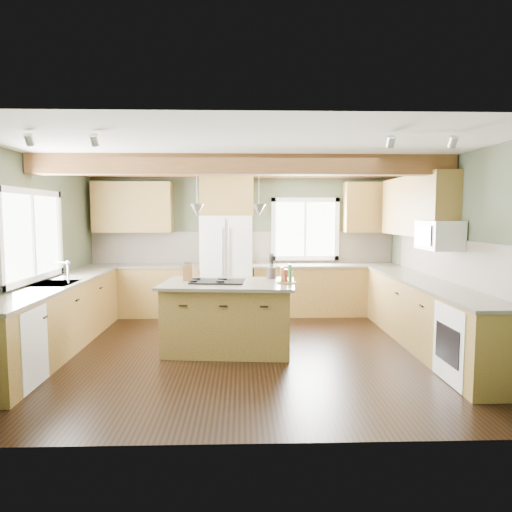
{
  "coord_description": "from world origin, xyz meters",
  "views": [
    {
      "loc": [
        -0.02,
        -5.99,
        1.83
      ],
      "look_at": [
        0.17,
        0.3,
        1.25
      ],
      "focal_mm": 32.0,
      "sensor_mm": 36.0,
      "label": 1
    }
  ],
  "objects": [
    {
      "name": "floor",
      "position": [
        0.0,
        0.0,
        0.0
      ],
      "size": [
        5.6,
        5.6,
        0.0
      ],
      "primitive_type": "plane",
      "color": "black",
      "rests_on": "ground"
    },
    {
      "name": "ceiling",
      "position": [
        0.0,
        0.0,
        2.6
      ],
      "size": [
        5.6,
        5.6,
        0.0
      ],
      "primitive_type": "plane",
      "rotation": [
        3.14,
        0.0,
        0.0
      ],
      "color": "silver",
      "rests_on": "wall_back"
    },
    {
      "name": "wall_back",
      "position": [
        0.0,
        2.5,
        1.3
      ],
      "size": [
        5.6,
        0.0,
        5.6
      ],
      "primitive_type": "plane",
      "rotation": [
        1.57,
        0.0,
        0.0
      ],
      "color": "#3D4631",
      "rests_on": "ground"
    },
    {
      "name": "wall_left",
      "position": [
        -2.8,
        0.0,
        1.3
      ],
      "size": [
        0.0,
        5.0,
        5.0
      ],
      "primitive_type": "plane",
      "rotation": [
        1.57,
        0.0,
        1.57
      ],
      "color": "#3D4631",
      "rests_on": "ground"
    },
    {
      "name": "wall_right",
      "position": [
        2.8,
        0.0,
        1.3
      ],
      "size": [
        0.0,
        5.0,
        5.0
      ],
      "primitive_type": "plane",
      "rotation": [
        1.57,
        0.0,
        -1.57
      ],
      "color": "#3D4631",
      "rests_on": "ground"
    },
    {
      "name": "ceiling_beam",
      "position": [
        0.0,
        0.05,
        2.47
      ],
      "size": [
        5.55,
        0.26,
        0.26
      ],
      "primitive_type": "cube",
      "color": "brown",
      "rests_on": "ceiling"
    },
    {
      "name": "soffit_trim",
      "position": [
        0.0,
        2.4,
        2.54
      ],
      "size": [
        5.55,
        0.2,
        0.1
      ],
      "primitive_type": "cube",
      "color": "brown",
      "rests_on": "ceiling"
    },
    {
      "name": "backsplash_back",
      "position": [
        0.0,
        2.48,
        1.21
      ],
      "size": [
        5.58,
        0.03,
        0.58
      ],
      "primitive_type": "cube",
      "color": "brown",
      "rests_on": "wall_back"
    },
    {
      "name": "backsplash_right",
      "position": [
        2.78,
        0.05,
        1.21
      ],
      "size": [
        0.03,
        3.7,
        0.58
      ],
      "primitive_type": "cube",
      "color": "brown",
      "rests_on": "wall_right"
    },
    {
      "name": "base_cab_back_left",
      "position": [
        -1.79,
        2.2,
        0.44
      ],
      "size": [
        2.02,
        0.6,
        0.88
      ],
      "primitive_type": "cube",
      "color": "brown",
      "rests_on": "floor"
    },
    {
      "name": "counter_back_left",
      "position": [
        -1.79,
        2.2,
        0.9
      ],
      "size": [
        2.06,
        0.64,
        0.04
      ],
      "primitive_type": "cube",
      "color": "#483F35",
      "rests_on": "base_cab_back_left"
    },
    {
      "name": "base_cab_back_right",
      "position": [
        1.49,
        2.2,
        0.44
      ],
      "size": [
        2.62,
        0.6,
        0.88
      ],
      "primitive_type": "cube",
      "color": "brown",
      "rests_on": "floor"
    },
    {
      "name": "counter_back_right",
      "position": [
        1.49,
        2.2,
        0.9
      ],
      "size": [
        2.66,
        0.64,
        0.04
      ],
      "primitive_type": "cube",
      "color": "#483F35",
      "rests_on": "base_cab_back_right"
    },
    {
      "name": "base_cab_left",
      "position": [
        -2.5,
        0.05,
        0.44
      ],
      "size": [
        0.6,
        3.7,
        0.88
      ],
      "primitive_type": "cube",
      "color": "brown",
      "rests_on": "floor"
    },
    {
      "name": "counter_left",
      "position": [
        -2.5,
        0.05,
        0.9
      ],
      "size": [
        0.64,
        3.74,
        0.04
      ],
      "primitive_type": "cube",
      "color": "#483F35",
      "rests_on": "base_cab_left"
    },
    {
      "name": "base_cab_right",
      "position": [
        2.5,
        0.05,
        0.44
      ],
      "size": [
        0.6,
        3.7,
        0.88
      ],
      "primitive_type": "cube",
      "color": "brown",
      "rests_on": "floor"
    },
    {
      "name": "counter_right",
      "position": [
        2.5,
        0.05,
        0.9
      ],
      "size": [
        0.64,
        3.74,
        0.04
      ],
      "primitive_type": "cube",
      "color": "#483F35",
      "rests_on": "base_cab_right"
    },
    {
      "name": "upper_cab_back_left",
      "position": [
        -1.99,
        2.33,
        1.95
      ],
      "size": [
        1.4,
        0.35,
        0.9
      ],
      "primitive_type": "cube",
      "color": "brown",
      "rests_on": "wall_back"
    },
    {
      "name": "upper_cab_over_fridge",
      "position": [
        -0.3,
        2.33,
        2.15
      ],
      "size": [
        0.96,
        0.35,
        0.7
      ],
      "primitive_type": "cube",
      "color": "brown",
      "rests_on": "wall_back"
    },
    {
      "name": "upper_cab_right",
      "position": [
        2.62,
        0.9,
        1.95
      ],
      "size": [
        0.35,
        2.2,
        0.9
      ],
      "primitive_type": "cube",
      "color": "brown",
      "rests_on": "wall_right"
    },
    {
      "name": "upper_cab_back_corner",
      "position": [
        2.3,
        2.33,
        1.95
      ],
      "size": [
        0.9,
        0.35,
        0.9
      ],
      "primitive_type": "cube",
      "color": "brown",
      "rests_on": "wall_back"
    },
    {
      "name": "window_left",
      "position": [
        -2.78,
        0.05,
        1.55
      ],
      "size": [
        0.04,
        1.6,
        1.05
      ],
      "primitive_type": "cube",
      "color": "white",
      "rests_on": "wall_left"
    },
    {
      "name": "window_back",
      "position": [
        1.15,
        2.48,
        1.55
      ],
      "size": [
        1.1,
        0.04,
        1.0
      ],
      "primitive_type": "cube",
      "color": "white",
      "rests_on": "wall_back"
    },
    {
      "name": "sink",
      "position": [
        -2.5,
        0.05,
        0.91
      ],
      "size": [
        0.5,
        0.65,
        0.03
      ],
      "primitive_type": "cube",
      "color": "#262628",
      "rests_on": "counter_left"
    },
    {
      "name": "faucet",
      "position": [
        -2.32,
        0.05,
        1.05
      ],
      "size": [
        0.02,
        0.02,
        0.28
      ],
      "primitive_type": "cylinder",
      "color": "#B2B2B7",
      "rests_on": "sink"
    },
    {
      "name": "dishwasher",
      "position": [
        -2.49,
        -1.25,
        0.43
      ],
      "size": [
        0.6,
        0.6,
        0.84
      ],
      "primitive_type": "cube",
      "color": "white",
      "rests_on": "floor"
    },
    {
      "name": "oven",
      "position": [
        2.49,
        -1.25,
        0.43
      ],
      "size": [
        0.6,
        0.72,
        0.84
      ],
      "primitive_type": "cube",
      "color": "white",
      "rests_on": "floor"
    },
    {
      "name": "microwave",
      "position": [
        2.58,
        -0.05,
        1.55
      ],
      "size": [
        0.4,
        0.7,
        0.38
      ],
      "primitive_type": "cube",
      "color": "white",
      "rests_on": "wall_right"
    },
    {
      "name": "pendant_left",
      "position": [
        -0.62,
        0.09,
        1.88
      ],
      "size": [
        0.18,
        0.18,
        0.16
      ],
      "primitive_type": "cone",
      "rotation": [
        3.14,
        0.0,
        0.0
      ],
      "color": "#B2B2B7",
      "rests_on": "ceiling"
    },
    {
      "name": "pendant_right",
      "position": [
        0.2,
        0.02,
        1.88
      ],
      "size": [
        0.18,
        0.18,
        0.16
      ],
      "primitive_type": "cone",
      "rotation": [
        3.14,
        0.0,
        0.0
      ],
      "color": "#B2B2B7",
      "rests_on": "ceiling"
    },
    {
      "name": "refrigerator",
      "position": [
        -0.3,
        2.12,
        0.9
      ],
      "size": [
        0.9,
        0.74,
        1.8
      ],
      "primitive_type": "cube",
      "color": "white",
      "rests_on": "floor"
    },
    {
      "name": "island",
      "position": [
        -0.21,
        0.05,
        0.44
      ],
      "size": [
        1.72,
        1.15,
        0.88
      ],
      "primitive_type": "cube",
      "rotation": [
        0.0,
        0.0,
        -0.09
      ],
      "color": "brown",
      "rests_on": "floor"
    },
    {
      "name": "island_top",
      "position": [
        -0.21,
        0.05,
        0.9
      ],
      "size": [
        1.84,
        1.27,
        0.04
      ],
      "primitive_type": "cube",
      "rotation": [
        0.0,
        0.0,
        -0.09
      ],
      "color": "#483F35",
      "rests_on": "island"
    },
    {
      "name": "cooktop",
      "position": [
        -0.34,
        0.07,
        0.93
      ],
      "size": [
        0.75,
        0.54,
        0.02
      ],
      "primitive_type": "cube",
      "rotation": [
        0.0,
        0.0,
        -0.09
      ],
      "color": "black",
      "rests_on": "island_top"
    },
    {
      "name": "knife_block",
      "position": [
        -0.76,
        0.22,
        1.03
      ],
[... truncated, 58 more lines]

